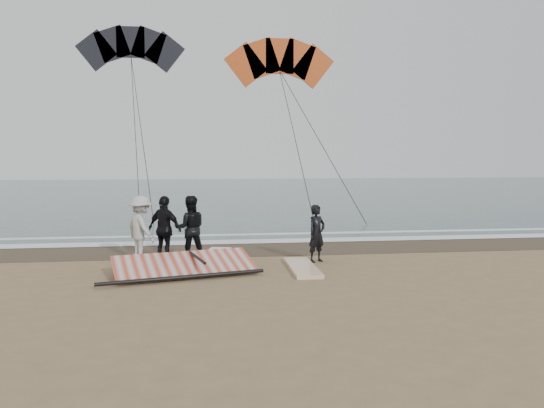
{
  "coord_description": "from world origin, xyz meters",
  "views": [
    {
      "loc": [
        -1.56,
        -12.51,
        2.99
      ],
      "look_at": [
        0.47,
        3.0,
        1.6
      ],
      "focal_mm": 35.0,
      "sensor_mm": 36.0,
      "label": 1
    }
  ],
  "objects_px": {
    "board_cream": "(213,256)",
    "sail_rig": "(182,266)",
    "board_white": "(302,267)",
    "man_main": "(317,233)"
  },
  "relations": [
    {
      "from": "man_main",
      "to": "board_cream",
      "type": "height_order",
      "value": "man_main"
    },
    {
      "from": "board_white",
      "to": "board_cream",
      "type": "bearing_deg",
      "value": 140.35
    },
    {
      "from": "board_cream",
      "to": "sail_rig",
      "type": "distance_m",
      "value": 2.28
    },
    {
      "from": "board_cream",
      "to": "sail_rig",
      "type": "bearing_deg",
      "value": -97.11
    },
    {
      "from": "board_white",
      "to": "sail_rig",
      "type": "height_order",
      "value": "sail_rig"
    },
    {
      "from": "man_main",
      "to": "board_white",
      "type": "bearing_deg",
      "value": -156.43
    },
    {
      "from": "sail_rig",
      "to": "board_white",
      "type": "bearing_deg",
      "value": 2.23
    },
    {
      "from": "man_main",
      "to": "sail_rig",
      "type": "relative_size",
      "value": 0.41
    },
    {
      "from": "sail_rig",
      "to": "board_cream",
      "type": "bearing_deg",
      "value": 68.65
    },
    {
      "from": "man_main",
      "to": "board_cream",
      "type": "distance_m",
      "value": 3.21
    }
  ]
}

